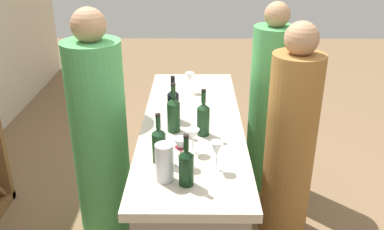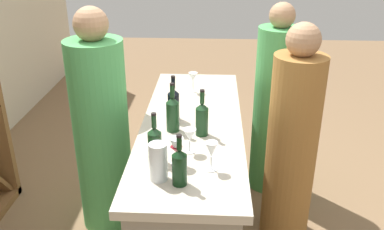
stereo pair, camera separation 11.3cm
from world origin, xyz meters
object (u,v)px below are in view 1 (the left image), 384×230
(wine_glass_near_right, at_px, (190,78))
(water_pitcher, at_px, (164,163))
(wine_glass_near_center, at_px, (193,136))
(person_center_guest, at_px, (270,106))
(wine_bottle_leftmost_dark_green, at_px, (186,166))
(wine_glass_near_left, at_px, (216,150))
(wine_bottle_second_right_olive_green, at_px, (174,113))
(person_left_guest, at_px, (290,143))
(wine_bottle_center_olive_green, at_px, (203,118))
(wine_bottle_rightmost_near_black, at_px, (173,104))
(wine_glass_far_left, at_px, (181,147))
(person_right_guest, at_px, (100,135))
(wine_bottle_second_left_olive_green, at_px, (159,144))

(wine_glass_near_right, height_order, water_pitcher, water_pitcher)
(wine_glass_near_center, distance_m, person_center_guest, 1.34)
(wine_bottle_leftmost_dark_green, height_order, person_center_guest, person_center_guest)
(wine_glass_near_left, xyz_separation_m, wine_glass_near_right, (1.13, 0.15, 0.00))
(wine_bottle_second_right_olive_green, relative_size, person_left_guest, 0.20)
(wine_glass_near_right, height_order, person_center_guest, person_center_guest)
(wine_glass_near_left, bearing_deg, wine_bottle_leftmost_dark_green, 133.44)
(wine_bottle_center_olive_green, relative_size, wine_bottle_rightmost_near_black, 0.97)
(wine_glass_far_left, relative_size, person_left_guest, 0.10)
(wine_bottle_rightmost_near_black, bearing_deg, wine_glass_far_left, -173.24)
(person_right_guest, bearing_deg, person_left_guest, 5.79)
(wine_bottle_leftmost_dark_green, bearing_deg, wine_glass_far_left, 9.68)
(wine_glass_near_center, relative_size, wine_glass_far_left, 0.90)
(wine_glass_near_center, xyz_separation_m, person_right_guest, (0.56, 0.66, -0.29))
(wine_glass_near_center, bearing_deg, wine_bottle_leftmost_dark_green, 174.70)
(wine_bottle_leftmost_dark_green, relative_size, person_center_guest, 0.17)
(wine_bottle_center_olive_green, distance_m, wine_bottle_rightmost_near_black, 0.29)
(wine_glass_near_left, xyz_separation_m, person_left_guest, (0.69, -0.55, -0.32))
(wine_bottle_rightmost_near_black, height_order, wine_glass_near_right, wine_bottle_rightmost_near_black)
(wine_bottle_second_left_olive_green, xyz_separation_m, wine_glass_near_left, (-0.07, -0.30, 0.00))
(wine_bottle_leftmost_dark_green, xyz_separation_m, wine_bottle_second_right_olive_green, (0.59, 0.09, 0.02))
(wine_glass_near_right, bearing_deg, wine_bottle_second_left_olive_green, 171.80)
(person_left_guest, height_order, person_center_guest, person_center_guest)
(wine_bottle_rightmost_near_black, distance_m, person_left_guest, 0.87)
(person_center_guest, distance_m, person_right_guest, 1.42)
(wine_bottle_leftmost_dark_green, distance_m, person_left_guest, 1.14)
(wine_bottle_rightmost_near_black, height_order, person_center_guest, person_center_guest)
(person_center_guest, bearing_deg, wine_bottle_second_left_olive_green, 47.20)
(wine_glass_near_left, xyz_separation_m, person_center_guest, (1.32, -0.51, -0.32))
(wine_glass_near_center, relative_size, person_left_guest, 0.09)
(wine_glass_near_center, bearing_deg, person_center_guest, -29.17)
(water_pitcher, relative_size, person_right_guest, 0.12)
(wine_glass_near_right, bearing_deg, wine_glass_near_center, -178.27)
(wine_glass_near_right, distance_m, water_pitcher, 1.24)
(wine_glass_near_right, bearing_deg, person_left_guest, -122.07)
(wine_bottle_leftmost_dark_green, relative_size, wine_bottle_second_right_olive_green, 0.87)
(person_left_guest, bearing_deg, water_pitcher, 55.95)
(wine_glass_near_left, relative_size, wine_glass_near_right, 1.05)
(wine_glass_near_right, bearing_deg, wine_bottle_center_olive_green, -172.91)
(wine_glass_near_right, relative_size, water_pitcher, 0.76)
(wine_bottle_second_left_olive_green, distance_m, wine_glass_far_left, 0.12)
(water_pitcher, bearing_deg, wine_glass_near_left, -68.04)
(water_pitcher, xyz_separation_m, person_center_guest, (1.42, -0.77, -0.30))
(person_center_guest, bearing_deg, wine_glass_near_center, 51.26)
(wine_bottle_center_olive_green, height_order, wine_glass_near_center, wine_bottle_center_olive_green)
(wine_glass_far_left, bearing_deg, person_right_guest, 40.48)
(wine_bottle_center_olive_green, bearing_deg, person_center_guest, -31.95)
(wine_bottle_center_olive_green, relative_size, wine_glass_near_right, 1.93)
(wine_glass_near_left, bearing_deg, person_right_guest, 46.56)
(wine_bottle_leftmost_dark_green, distance_m, wine_glass_near_right, 1.27)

